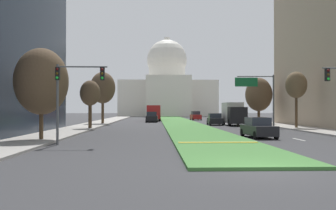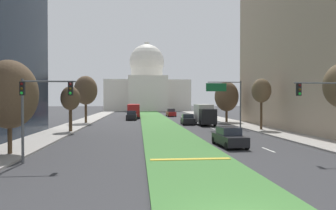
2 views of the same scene
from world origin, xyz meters
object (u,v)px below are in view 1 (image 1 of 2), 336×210
street_tree_right_mid (296,85)px  sedan_distant (152,117)px  traffic_light_near_left (71,86)px  street_tree_left_far (103,88)px  street_tree_left_near (41,82)px  street_tree_left_mid (90,94)px  box_truck_delivery (234,113)px  street_tree_right_far (259,95)px  sedan_lead_stopped (258,128)px  sedan_midblock (215,120)px  overhead_guide_sign (260,90)px  city_bus (154,112)px  capitol_building (167,90)px  sedan_far_horizon (196,116)px

street_tree_right_mid → sedan_distant: 28.02m
traffic_light_near_left → street_tree_left_far: 31.99m
street_tree_left_near → street_tree_left_mid: 15.45m
box_truck_delivery → street_tree_left_near: bearing=-128.0°
sedan_distant → street_tree_right_far: bearing=-27.7°
sedan_lead_stopped → street_tree_left_near: bearing=-170.9°
street_tree_left_near → box_truck_delivery: street_tree_left_near is taller
street_tree_left_mid → street_tree_left_far: street_tree_left_far is taller
street_tree_right_far → sedan_midblock: (-7.21, -3.23, -3.68)m
traffic_light_near_left → street_tree_left_near: size_ratio=0.78×
street_tree_right_mid → sedan_distant: (-16.85, 21.99, -4.18)m
street_tree_right_far → sedan_lead_stopped: street_tree_right_far is taller
street_tree_right_mid → sedan_distant: bearing=127.5°
traffic_light_near_left → overhead_guide_sign: size_ratio=0.80×
street_tree_left_near → sedan_midblock: street_tree_left_near is taller
street_tree_left_near → sedan_midblock: bearing=57.0°
sedan_distant → city_bus: bearing=88.1°
capitol_building → street_tree_left_near: (-12.22, -96.08, -4.28)m
street_tree_left_far → street_tree_left_mid: bearing=-88.1°
street_tree_left_near → sedan_distant: (7.66, 37.45, -3.44)m
street_tree_right_far → sedan_lead_stopped: (-7.43, -26.28, -3.70)m
street_tree_left_near → street_tree_left_mid: (0.84, 15.43, -0.26)m
box_truck_delivery → capitol_building: bearing=95.5°
street_tree_right_mid → traffic_light_near_left: bearing=-140.0°
street_tree_left_mid → city_bus: 31.51m
traffic_light_near_left → sedan_lead_stopped: 15.13m
capitol_building → city_bus: bearing=-94.9°
overhead_guide_sign → sedan_distant: bearing=124.9°
box_truck_delivery → street_tree_right_far: bearing=42.7°
sedan_midblock → sedan_distant: (-9.05, 11.76, 0.06)m
street_tree_left_far → city_bus: (7.57, 17.02, -3.67)m
overhead_guide_sign → street_tree_left_mid: 20.41m
traffic_light_near_left → sedan_distant: bearing=83.0°
overhead_guide_sign → city_bus: bearing=115.2°
sedan_midblock → street_tree_right_far: bearing=24.1°
street_tree_right_far → traffic_light_near_left: bearing=-123.7°
traffic_light_near_left → sedan_far_horizon: (13.86, 52.43, -2.94)m
street_tree_left_mid → street_tree_right_far: (23.09, 13.49, 0.44)m
street_tree_right_far → sedan_far_horizon: 22.23m
street_tree_left_near → traffic_light_near_left: bearing=-46.2°
sedan_midblock → sedan_far_horizon: bearing=90.3°
street_tree_right_mid → sedan_midblock: bearing=127.3°
street_tree_left_mid → street_tree_left_far: size_ratio=0.71×
capitol_building → overhead_guide_sign: size_ratio=4.65×
capitol_building → traffic_light_near_left: size_ratio=5.82×
street_tree_left_far → street_tree_right_far: street_tree_left_far is taller
traffic_light_near_left → street_tree_left_mid: street_tree_left_mid is taller
street_tree_right_mid → sedan_lead_stopped: bearing=-122.0°
street_tree_right_mid → sedan_lead_stopped: 15.71m
street_tree_left_mid → street_tree_right_mid: size_ratio=0.84×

